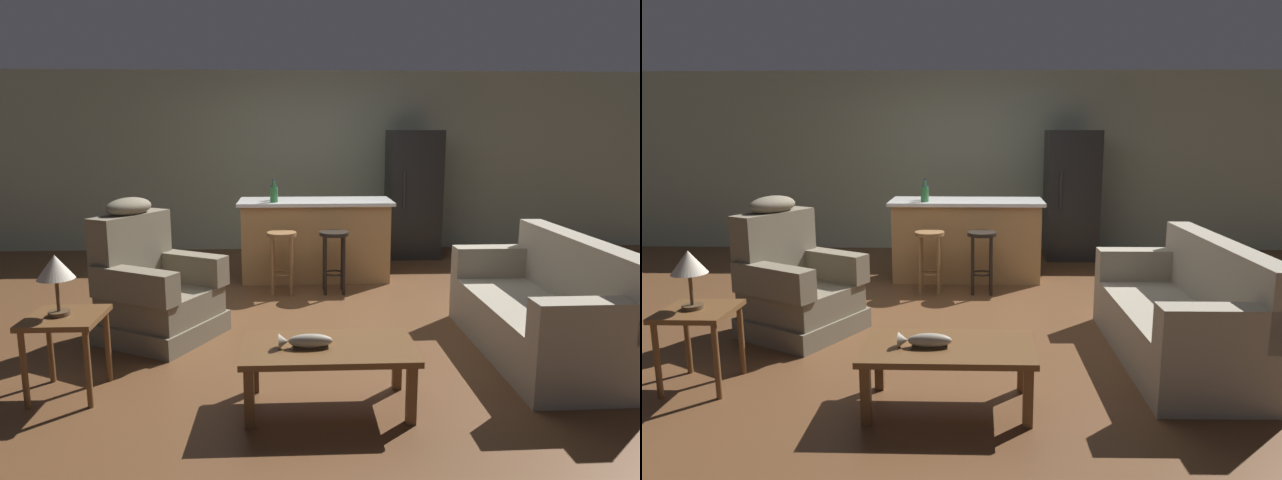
% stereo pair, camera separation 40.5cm
% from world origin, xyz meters
% --- Properties ---
extents(ground_plane, '(12.00, 12.00, 0.00)m').
position_xyz_m(ground_plane, '(0.00, 0.00, 0.00)').
color(ground_plane, brown).
extents(back_wall, '(12.00, 0.05, 2.60)m').
position_xyz_m(back_wall, '(0.00, 3.12, 1.30)').
color(back_wall, '#9EA88E').
rests_on(back_wall, ground_plane).
extents(coffee_table, '(1.10, 0.60, 0.42)m').
position_xyz_m(coffee_table, '(-0.05, -1.91, 0.36)').
color(coffee_table, brown).
rests_on(coffee_table, ground_plane).
extents(fish_figurine, '(0.34, 0.10, 0.10)m').
position_xyz_m(fish_figurine, '(-0.20, -1.95, 0.46)').
color(fish_figurine, '#4C3823').
rests_on(fish_figurine, coffee_table).
extents(couch, '(0.87, 1.91, 0.94)m').
position_xyz_m(couch, '(1.73, -1.09, 0.34)').
color(couch, '#9E937F').
rests_on(couch, ground_plane).
extents(recliner_near_lamp, '(1.14, 1.14, 1.20)m').
position_xyz_m(recliner_near_lamp, '(-1.47, -0.54, 0.42)').
color(recliner_near_lamp, '#756B56').
rests_on(recliner_near_lamp, ground_plane).
extents(end_table, '(0.48, 0.48, 0.56)m').
position_xyz_m(end_table, '(-1.79, -1.65, 0.46)').
color(end_table, brown).
rests_on(end_table, ground_plane).
extents(table_lamp, '(0.24, 0.24, 0.41)m').
position_xyz_m(table_lamp, '(-1.82, -1.65, 0.87)').
color(table_lamp, '#4C3823').
rests_on(table_lamp, end_table).
extents(kitchen_island, '(1.80, 0.70, 0.95)m').
position_xyz_m(kitchen_island, '(0.00, 1.35, 0.48)').
color(kitchen_island, '#AD7F4C').
rests_on(kitchen_island, ground_plane).
extents(bar_stool_left, '(0.32, 0.32, 0.68)m').
position_xyz_m(bar_stool_left, '(-0.39, 0.72, 0.47)').
color(bar_stool_left, olive).
rests_on(bar_stool_left, ground_plane).
extents(bar_stool_right, '(0.32, 0.32, 0.68)m').
position_xyz_m(bar_stool_right, '(0.18, 0.72, 0.47)').
color(bar_stool_right, black).
rests_on(bar_stool_right, ground_plane).
extents(refrigerator, '(0.70, 0.69, 1.76)m').
position_xyz_m(refrigerator, '(1.42, 2.55, 0.88)').
color(refrigerator, black).
rests_on(refrigerator, ground_plane).
extents(bottle_tall_green, '(0.09, 0.09, 0.24)m').
position_xyz_m(bottle_tall_green, '(-0.48, 1.17, 1.04)').
color(bottle_tall_green, '#2D6B38').
rests_on(bottle_tall_green, kitchen_island).
extents(bottle_short_amber, '(0.08, 0.08, 0.25)m').
position_xyz_m(bottle_short_amber, '(-0.49, 1.35, 1.04)').
color(bottle_short_amber, '#23284C').
rests_on(bottle_short_amber, kitchen_island).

